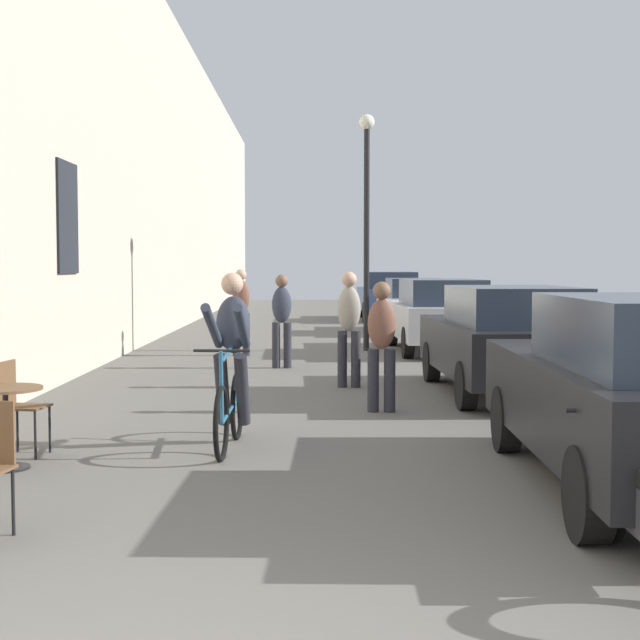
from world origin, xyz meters
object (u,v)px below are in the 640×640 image
cafe_table_mid (6,410)px  pedestrian_mid (349,322)px  pedestrian_furthest (241,307)px  street_lamp (367,201)px  parked_car_second (507,339)px  cafe_chair_mid_toward_street (18,401)px  cyclist_on_bicycle (231,364)px  parked_car_fifth (389,295)px  parked_car_fourth (414,304)px  pedestrian_near (382,339)px  pedestrian_far (282,316)px  parked_car_third (439,314)px

cafe_table_mid → pedestrian_mid: size_ratio=0.43×
cafe_table_mid → pedestrian_furthest: (1.28, 10.07, 0.44)m
street_lamp → parked_car_second: size_ratio=1.15×
cafe_chair_mid_toward_street → parked_car_second: bearing=35.9°
pedestrian_mid → cyclist_on_bicycle: bearing=-107.2°
pedestrian_furthest → parked_car_fifth: bearing=71.7°
cafe_table_mid → cyclist_on_bicycle: bearing=28.0°
cafe_table_mid → parked_car_fourth: (5.40, 16.36, 0.23)m
street_lamp → parked_car_fifth: size_ratio=1.10×
pedestrian_near → parked_car_fourth: pedestrian_near is taller
cafe_chair_mid_toward_street → pedestrian_far: pedestrian_far is taller
pedestrian_mid → pedestrian_furthest: 5.12m
cafe_table_mid → parked_car_fifth: parked_car_fifth is taller
cafe_chair_mid_toward_street → street_lamp: size_ratio=0.18×
parked_car_fifth → pedestrian_furthest: bearing=-108.3°
parked_car_fifth → parked_car_fourth: bearing=-87.9°
pedestrian_far → parked_car_second: size_ratio=0.38×
parked_car_fourth → parked_car_fifth: (-0.20, 5.53, 0.07)m
parked_car_fourth → parked_car_fifth: parked_car_fifth is taller
cafe_table_mid → cafe_chair_mid_toward_street: 0.57m
pedestrian_far → parked_car_fourth: 9.10m
parked_car_second → parked_car_third: parked_car_third is taller
street_lamp → parked_car_third: size_ratio=1.15×
cyclist_on_bicycle → parked_car_fifth: bearing=81.0°
pedestrian_near → pedestrian_far: size_ratio=0.98×
cyclist_on_bicycle → pedestrian_furthest: bearing=93.8°
cafe_chair_mid_toward_street → pedestrian_far: bearing=73.0°
parked_car_fourth → pedestrian_far: bearing=-110.9°
pedestrian_mid → parked_car_second: pedestrian_mid is taller
pedestrian_mid → parked_car_second: size_ratio=0.40×
parked_car_fifth → cafe_table_mid: bearing=-103.4°
pedestrian_mid → cafe_chair_mid_toward_street: bearing=-124.7°
pedestrian_far → parked_car_third: size_ratio=0.38×
pedestrian_near → parked_car_third: (1.77, 7.70, -0.11)m
street_lamp → cyclist_on_bicycle: bearing=-100.9°
street_lamp → parked_car_fourth: (1.58, 5.27, -2.36)m
cafe_table_mid → cafe_chair_mid_toward_street: size_ratio=0.81×
cyclist_on_bicycle → pedestrian_near: 2.65m
pedestrian_furthest → parked_car_fourth: size_ratio=0.42×
parked_car_second → parked_car_fourth: bearing=89.7°
cafe_table_mid → parked_car_second: 6.99m
pedestrian_furthest → parked_car_third: size_ratio=0.40×
cafe_table_mid → pedestrian_furthest: bearing=82.7°
pedestrian_near → parked_car_second: (1.82, 1.42, -0.11)m
cyclist_on_bicycle → parked_car_second: (3.46, 3.49, -0.03)m
pedestrian_mid → cafe_table_mid: bearing=-121.1°
cafe_table_mid → street_lamp: 12.01m
pedestrian_mid → pedestrian_near: bearing=-82.4°
pedestrian_furthest → pedestrian_mid: bearing=-67.7°
cafe_table_mid → parked_car_fourth: bearing=71.7°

